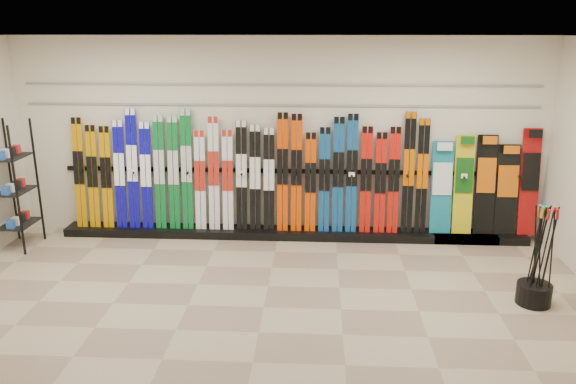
{
  "coord_description": "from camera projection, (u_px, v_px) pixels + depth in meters",
  "views": [
    {
      "loc": [
        0.6,
        -5.82,
        3.12
      ],
      "look_at": [
        0.22,
        1.0,
        1.1
      ],
      "focal_mm": 35.0,
      "sensor_mm": 36.0,
      "label": 1
    }
  ],
  "objects": [
    {
      "name": "floor",
      "position": [
        264.0,
        307.0,
        6.48
      ],
      "size": [
        8.0,
        8.0,
        0.0
      ],
      "primitive_type": "plane",
      "color": "gray",
      "rests_on": "ground"
    },
    {
      "name": "back_wall",
      "position": [
        279.0,
        138.0,
        8.45
      ],
      "size": [
        8.0,
        0.0,
        8.0
      ],
      "primitive_type": "plane",
      "rotation": [
        1.57,
        0.0,
        0.0
      ],
      "color": "beige",
      "rests_on": "floor"
    },
    {
      "name": "ceiling",
      "position": [
        260.0,
        39.0,
        5.63
      ],
      "size": [
        8.0,
        8.0,
        0.0
      ],
      "primitive_type": "plane",
      "rotation": [
        3.14,
        0.0,
        0.0
      ],
      "color": "silver",
      "rests_on": "back_wall"
    },
    {
      "name": "ski_rack_base",
      "position": [
        293.0,
        233.0,
        8.64
      ],
      "size": [
        8.0,
        0.4,
        0.12
      ],
      "primitive_type": "cube",
      "color": "black",
      "rests_on": "floor"
    },
    {
      "name": "skis",
      "position": [
        248.0,
        176.0,
        8.45
      ],
      "size": [
        5.37,
        0.2,
        1.83
      ],
      "color": "#C38100",
      "rests_on": "ski_rack_base"
    },
    {
      "name": "snowboards",
      "position": [
        485.0,
        186.0,
        8.33
      ],
      "size": [
        1.57,
        0.24,
        1.58
      ],
      "color": "#14728C",
      "rests_on": "ski_rack_base"
    },
    {
      "name": "accessory_rack",
      "position": [
        14.0,
        186.0,
        8.03
      ],
      "size": [
        0.4,
        0.6,
        1.86
      ],
      "primitive_type": "cube",
      "color": "black",
      "rests_on": "floor"
    },
    {
      "name": "pole_bin",
      "position": [
        534.0,
        294.0,
        6.54
      ],
      "size": [
        0.4,
        0.4,
        0.25
      ],
      "primitive_type": "cylinder",
      "color": "black",
      "rests_on": "floor"
    },
    {
      "name": "ski_poles",
      "position": [
        540.0,
        256.0,
        6.39
      ],
      "size": [
        0.27,
        0.37,
        1.18
      ],
      "color": "black",
      "rests_on": "pole_bin"
    },
    {
      "name": "slatwall_rail_0",
      "position": [
        278.0,
        105.0,
        8.29
      ],
      "size": [
        7.6,
        0.02,
        0.03
      ],
      "primitive_type": "cube",
      "color": "gray",
      "rests_on": "back_wall"
    },
    {
      "name": "slatwall_rail_1",
      "position": [
        278.0,
        85.0,
        8.21
      ],
      "size": [
        7.6,
        0.02,
        0.03
      ],
      "primitive_type": "cube",
      "color": "gray",
      "rests_on": "back_wall"
    }
  ]
}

